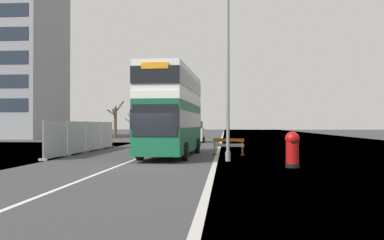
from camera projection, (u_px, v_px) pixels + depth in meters
The scene contains 12 objects.
ground at pixel (156, 167), 19.49m from camera, with size 140.00×280.00×0.10m.
double_decker_bus at pixel (172, 111), 25.92m from camera, with size 3.04×10.76×5.21m.
lamppost_foreground at pixel (228, 76), 22.26m from camera, with size 0.29×0.70×9.52m.
red_pillar_postbox at pixel (292, 148), 18.93m from camera, with size 0.65×0.65×1.63m.
roadworks_barrier at pixel (228, 145), 26.45m from camera, with size 1.97×0.92×1.06m.
construction_site_fence at pixel (85, 137), 29.28m from camera, with size 0.44×13.80×2.19m.
car_oncoming_near at pixel (195, 132), 45.63m from camera, with size 1.99×4.19×2.29m.
car_receding_mid at pixel (166, 132), 53.17m from camera, with size 2.01×4.17×2.16m.
car_receding_far at pixel (177, 131), 62.94m from camera, with size 2.08×4.42×2.17m.
car_far_side at pixel (179, 130), 69.32m from camera, with size 1.95×3.99×2.26m.
bare_tree_far_verge_near at pixel (115, 120), 59.48m from camera, with size 2.60×2.49×5.29m.
bare_tree_far_verge_mid at pixel (131, 123), 69.43m from camera, with size 2.90×2.45×4.12m.
Camera 1 is at (3.88, -19.22, 1.95)m, focal length 39.35 mm.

